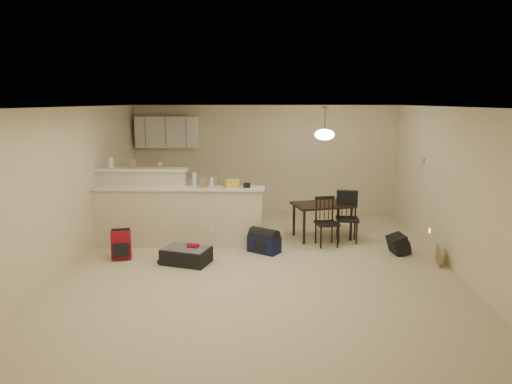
{
  "coord_description": "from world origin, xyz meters",
  "views": [
    {
      "loc": [
        0.16,
        -6.99,
        2.58
      ],
      "look_at": [
        -0.1,
        0.7,
        1.05
      ],
      "focal_mm": 32.0,
      "sensor_mm": 36.0,
      "label": 1
    }
  ],
  "objects_px": {
    "navy_duffel": "(264,244)",
    "black_daypack": "(398,245)",
    "dining_chair_far": "(347,218)",
    "red_backpack": "(121,245)",
    "dining_table": "(322,208)",
    "pendant_lamp": "(325,134)",
    "dining_chair_near": "(327,222)",
    "suitcase": "(186,256)"
  },
  "relations": [
    {
      "from": "dining_chair_far",
      "to": "red_backpack",
      "type": "xyz_separation_m",
      "value": [
        -3.91,
        -1.07,
        -0.22
      ]
    },
    {
      "from": "dining_table",
      "to": "dining_chair_near",
      "type": "distance_m",
      "value": 0.5
    },
    {
      "from": "dining_chair_near",
      "to": "dining_chair_far",
      "type": "xyz_separation_m",
      "value": [
        0.41,
        0.26,
        0.02
      ]
    },
    {
      "from": "pendant_lamp",
      "to": "black_daypack",
      "type": "height_order",
      "value": "pendant_lamp"
    },
    {
      "from": "suitcase",
      "to": "dining_table",
      "type": "bearing_deg",
      "value": 48.67
    },
    {
      "from": "pendant_lamp",
      "to": "dining_chair_far",
      "type": "relative_size",
      "value": 0.67
    },
    {
      "from": "dining_table",
      "to": "pendant_lamp",
      "type": "bearing_deg",
      "value": 73.78
    },
    {
      "from": "pendant_lamp",
      "to": "red_backpack",
      "type": "bearing_deg",
      "value": -159.58
    },
    {
      "from": "dining_chair_near",
      "to": "dining_chair_far",
      "type": "height_order",
      "value": "dining_chair_far"
    },
    {
      "from": "pendant_lamp",
      "to": "suitcase",
      "type": "xyz_separation_m",
      "value": [
        -2.34,
        -1.48,
        -1.86
      ]
    },
    {
      "from": "red_backpack",
      "to": "navy_duffel",
      "type": "xyz_separation_m",
      "value": [
        2.38,
        0.41,
        -0.09
      ]
    },
    {
      "from": "dining_table",
      "to": "red_backpack",
      "type": "height_order",
      "value": "dining_table"
    },
    {
      "from": "pendant_lamp",
      "to": "red_backpack",
      "type": "xyz_separation_m",
      "value": [
        -3.47,
        -1.29,
        -1.75
      ]
    },
    {
      "from": "red_backpack",
      "to": "suitcase",
      "type": "bearing_deg",
      "value": -25.08
    },
    {
      "from": "dining_chair_near",
      "to": "black_daypack",
      "type": "xyz_separation_m",
      "value": [
        1.18,
        -0.4,
        -0.28
      ]
    },
    {
      "from": "dining_chair_near",
      "to": "navy_duffel",
      "type": "height_order",
      "value": "dining_chair_near"
    },
    {
      "from": "dining_table",
      "to": "navy_duffel",
      "type": "distance_m",
      "value": 1.47
    },
    {
      "from": "dining_table",
      "to": "dining_chair_far",
      "type": "distance_m",
      "value": 0.51
    },
    {
      "from": "navy_duffel",
      "to": "dining_chair_near",
      "type": "bearing_deg",
      "value": 51.89
    },
    {
      "from": "red_backpack",
      "to": "black_daypack",
      "type": "height_order",
      "value": "red_backpack"
    },
    {
      "from": "dining_chair_near",
      "to": "navy_duffel",
      "type": "relative_size",
      "value": 1.66
    },
    {
      "from": "dining_chair_far",
      "to": "black_daypack",
      "type": "bearing_deg",
      "value": -37.04
    },
    {
      "from": "dining_chair_near",
      "to": "dining_chair_far",
      "type": "relative_size",
      "value": 0.96
    },
    {
      "from": "dining_table",
      "to": "dining_chair_far",
      "type": "xyz_separation_m",
      "value": [
        0.44,
        -0.22,
        -0.13
      ]
    },
    {
      "from": "pendant_lamp",
      "to": "suitcase",
      "type": "distance_m",
      "value": 3.34
    },
    {
      "from": "suitcase",
      "to": "navy_duffel",
      "type": "bearing_deg",
      "value": 41.89
    },
    {
      "from": "dining_chair_near",
      "to": "suitcase",
      "type": "distance_m",
      "value": 2.6
    },
    {
      "from": "pendant_lamp",
      "to": "navy_duffel",
      "type": "xyz_separation_m",
      "value": [
        -1.09,
        -0.88,
        -1.84
      ]
    },
    {
      "from": "red_backpack",
      "to": "navy_duffel",
      "type": "bearing_deg",
      "value": -5.89
    },
    {
      "from": "navy_duffel",
      "to": "suitcase",
      "type": "bearing_deg",
      "value": -122.26
    },
    {
      "from": "dining_table",
      "to": "dining_chair_near",
      "type": "bearing_deg",
      "value": -102.02
    },
    {
      "from": "navy_duffel",
      "to": "black_daypack",
      "type": "xyz_separation_m",
      "value": [
        2.31,
        0.0,
        0.01
      ]
    },
    {
      "from": "dining_table",
      "to": "red_backpack",
      "type": "bearing_deg",
      "value": -175.8
    },
    {
      "from": "dining_chair_near",
      "to": "navy_duffel",
      "type": "xyz_separation_m",
      "value": [
        -1.13,
        -0.4,
        -0.3
      ]
    },
    {
      "from": "dining_table",
      "to": "red_backpack",
      "type": "xyz_separation_m",
      "value": [
        -3.47,
        -1.29,
        -0.35
      ]
    },
    {
      "from": "suitcase",
      "to": "red_backpack",
      "type": "relative_size",
      "value": 1.56
    },
    {
      "from": "pendant_lamp",
      "to": "dining_chair_near",
      "type": "xyz_separation_m",
      "value": [
        0.04,
        -0.48,
        -1.55
      ]
    },
    {
      "from": "dining_table",
      "to": "red_backpack",
      "type": "relative_size",
      "value": 2.6
    },
    {
      "from": "dining_chair_far",
      "to": "suitcase",
      "type": "bearing_deg",
      "value": -152.21
    },
    {
      "from": "navy_duffel",
      "to": "black_daypack",
      "type": "relative_size",
      "value": 1.47
    },
    {
      "from": "dining_chair_far",
      "to": "dining_chair_near",
      "type": "bearing_deg",
      "value": -143.63
    },
    {
      "from": "suitcase",
      "to": "black_daypack",
      "type": "distance_m",
      "value": 3.61
    }
  ]
}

